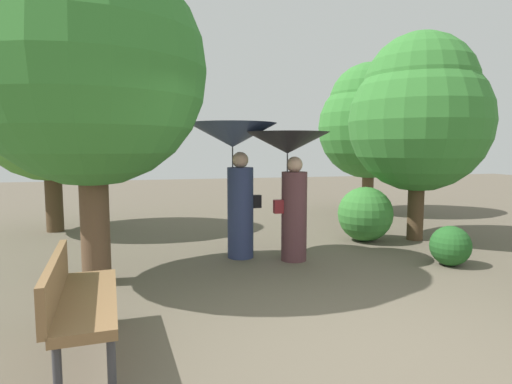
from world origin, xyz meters
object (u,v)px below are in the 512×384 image
Objects in this scene: tree_near_right at (370,120)px; tree_mid_left at (88,50)px; park_bench at (77,296)px; person_right at (290,165)px; tree_near_left at (49,96)px; tree_mid_right at (419,111)px; person_left at (235,156)px.

tree_mid_left reaches higher than tree_near_right.
park_bench is 0.40× the size of tree_near_right.
tree_mid_left reaches higher than person_right.
tree_near_left is 0.97× the size of tree_mid_left.
tree_near_right reaches higher than park_bench.
tree_mid_left is at bearing -166.86° from tree_mid_right.
tree_mid_right is (-0.76, -3.18, -0.05)m from tree_near_right.
person_right is at bearing -131.02° from tree_near_right.
person_right is 3.07m from tree_mid_left.
tree_near_right is (4.24, 3.65, 0.82)m from person_left.
tree_near_left is 3.95m from tree_mid_left.
tree_mid_right is at bearing -63.18° from park_bench.
tree_mid_right is at bearing -103.43° from tree_near_right.
person_left is 5.66m from tree_near_right.
tree_mid_left is at bearing 95.66° from person_right.
tree_mid_right is (2.73, 0.83, 0.90)m from person_right.
person_right is 2.99m from tree_mid_right.
person_left reaches higher than person_right.
person_right is 5.27m from tree_near_left.
tree_mid_left is at bearing -144.28° from tree_near_right.
person_right is (0.75, -0.37, -0.13)m from person_left.
park_bench is at bearing 129.52° from person_right.
person_right reaches higher than park_bench.
person_left is 0.85m from person_right.
park_bench is 3.09m from tree_mid_left.
person_right is 0.52× the size of tree_mid_right.
tree_near_left reaches higher than park_bench.
tree_mid_right is (5.35, 3.27, 1.84)m from park_bench.
tree_near_right reaches higher than tree_mid_right.
tree_near_right reaches higher than person_left.
person_right is at bearing -119.38° from person_left.
tree_mid_left is (1.21, -3.75, 0.16)m from tree_near_left.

